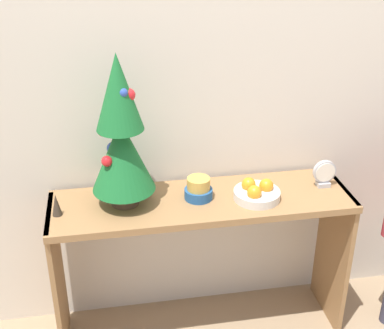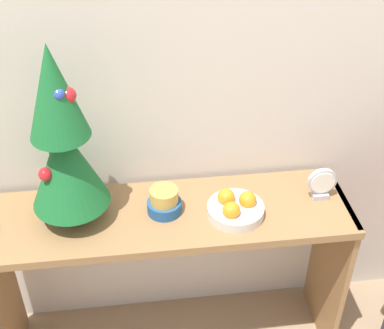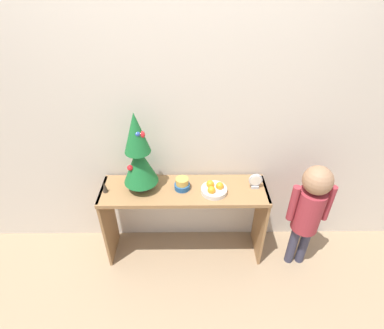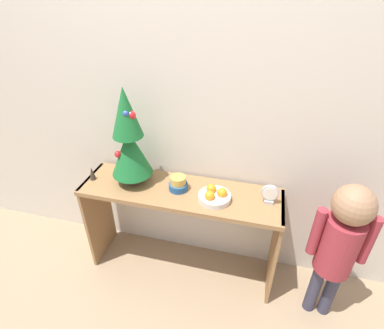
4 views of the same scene
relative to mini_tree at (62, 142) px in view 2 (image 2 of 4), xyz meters
The scene contains 6 objects.
back_wall 0.45m from the mini_tree, 32.91° to the left, with size 7.00×0.05×2.50m, color beige.
console_table 0.55m from the mini_tree, ahead, with size 1.27×0.36×0.70m.
mini_tree is the anchor object (origin of this frame).
fruit_bowl 0.61m from the mini_tree, ahead, with size 0.19×0.19×0.08m.
singing_bowl 0.40m from the mini_tree, ahead, with size 0.12×0.12×0.09m.
desk_clock 0.89m from the mini_tree, ahead, with size 0.10×0.04×0.12m.
Camera 2 is at (-0.09, -1.20, 1.92)m, focal length 50.00 mm.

